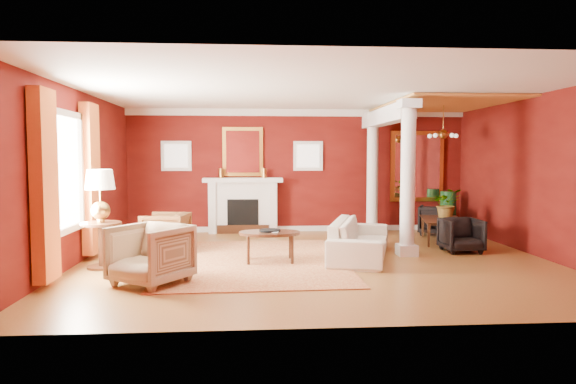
{
  "coord_description": "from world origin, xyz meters",
  "views": [
    {
      "loc": [
        -1.1,
        -8.7,
        1.79
      ],
      "look_at": [
        -0.44,
        0.49,
        1.15
      ],
      "focal_mm": 32.0,
      "sensor_mm": 36.0,
      "label": 1
    }
  ],
  "objects": [
    {
      "name": "chandelier",
      "position": [
        2.9,
        1.8,
        2.25
      ],
      "size": [
        0.6,
        0.62,
        0.75
      ],
      "color": "#A77934",
      "rests_on": "room_shell"
    },
    {
      "name": "sofa",
      "position": [
        0.81,
        0.16,
        0.45
      ],
      "size": [
        1.31,
        2.4,
        0.9
      ],
      "primitive_type": "imported",
      "rotation": [
        0.0,
        0.0,
        1.28
      ],
      "color": "white",
      "rests_on": "ground"
    },
    {
      "name": "crown_trim",
      "position": [
        0.0,
        3.46,
        2.82
      ],
      "size": [
        8.0,
        0.08,
        0.16
      ],
      "primitive_type": "cube",
      "color": "silver",
      "rests_on": "room_shell"
    },
    {
      "name": "ground",
      "position": [
        0.0,
        0.0,
        0.0
      ],
      "size": [
        8.0,
        8.0,
        0.0
      ],
      "primitive_type": "plane",
      "color": "brown",
      "rests_on": "ground"
    },
    {
      "name": "side_table",
      "position": [
        -3.5,
        -0.38,
        1.08
      ],
      "size": [
        0.63,
        0.63,
        1.59
      ],
      "rotation": [
        0.0,
        0.0,
        -0.08
      ],
      "color": "black",
      "rests_on": "ground"
    },
    {
      "name": "dining_table",
      "position": [
        2.87,
        1.63,
        0.39
      ],
      "size": [
        0.81,
        1.49,
        0.79
      ],
      "primitive_type": "imported",
      "rotation": [
        0.0,
        0.0,
        1.33
      ],
      "color": "black",
      "rests_on": "ground"
    },
    {
      "name": "amber_ceiling",
      "position": [
        2.85,
        1.75,
        2.87
      ],
      "size": [
        2.3,
        3.4,
        0.04
      ],
      "primitive_type": "cube",
      "color": "gold",
      "rests_on": "room_shell"
    },
    {
      "name": "coffee_book",
      "position": [
        -0.79,
        -0.18,
        0.63
      ],
      "size": [
        0.15,
        0.05,
        0.21
      ],
      "primitive_type": "imported",
      "rotation": [
        0.0,
        0.0,
        -0.25
      ],
      "color": "black",
      "rests_on": "coffee_table"
    },
    {
      "name": "green_urn",
      "position": [
        3.5,
        2.96,
        0.39
      ],
      "size": [
        0.41,
        0.41,
        0.99
      ],
      "color": "#15411A",
      "rests_on": "ground"
    },
    {
      "name": "coffee_table",
      "position": [
        -0.79,
        -0.11,
        0.48
      ],
      "size": [
        1.04,
        1.04,
        0.52
      ],
      "rotation": [
        0.0,
        0.0,
        -0.19
      ],
      "color": "black",
      "rests_on": "ground"
    },
    {
      "name": "left_window",
      "position": [
        -3.89,
        -0.6,
        1.42
      ],
      "size": [
        0.21,
        2.55,
        2.6
      ],
      "color": "white",
      "rests_on": "room_shell"
    },
    {
      "name": "room_shell",
      "position": [
        0.0,
        0.0,
        2.02
      ],
      "size": [
        8.04,
        7.04,
        2.92
      ],
      "color": "#63130D",
      "rests_on": "ground"
    },
    {
      "name": "base_trim",
      "position": [
        0.0,
        3.46,
        0.06
      ],
      "size": [
        8.0,
        0.08,
        0.12
      ],
      "primitive_type": "cube",
      "color": "silver",
      "rests_on": "ground"
    },
    {
      "name": "dining_chair_near",
      "position": [
        2.82,
        0.55,
        0.35
      ],
      "size": [
        0.69,
        0.65,
        0.7
      ],
      "primitive_type": "imported",
      "rotation": [
        0.0,
        0.0,
        0.02
      ],
      "color": "black",
      "rests_on": "ground"
    },
    {
      "name": "flank_window_right",
      "position": [
        0.25,
        3.46,
        1.8
      ],
      "size": [
        0.7,
        0.07,
        0.7
      ],
      "color": "silver",
      "rests_on": "room_shell"
    },
    {
      "name": "dining_mirror",
      "position": [
        2.9,
        3.45,
        1.55
      ],
      "size": [
        1.3,
        0.07,
        1.7
      ],
      "color": "gold",
      "rests_on": "room_shell"
    },
    {
      "name": "column_front",
      "position": [
        1.7,
        0.3,
        1.43
      ],
      "size": [
        0.36,
        0.36,
        2.8
      ],
      "color": "silver",
      "rests_on": "ground"
    },
    {
      "name": "fireplace",
      "position": [
        -1.3,
        3.32,
        0.65
      ],
      "size": [
        1.85,
        0.42,
        1.29
      ],
      "color": "silver",
      "rests_on": "ground"
    },
    {
      "name": "armchair_leopard",
      "position": [
        -2.72,
        1.04,
        0.4
      ],
      "size": [
        0.85,
        0.89,
        0.81
      ],
      "primitive_type": "imported",
      "rotation": [
        0.0,
        0.0,
        -1.72
      ],
      "color": "black",
      "rests_on": "ground"
    },
    {
      "name": "column_back",
      "position": [
        1.7,
        3.0,
        1.43
      ],
      "size": [
        0.36,
        0.36,
        2.8
      ],
      "color": "silver",
      "rests_on": "ground"
    },
    {
      "name": "armchair_stripe",
      "position": [
        -2.51,
        -1.51,
        0.47
      ],
      "size": [
        1.23,
        1.21,
        0.93
      ],
      "primitive_type": "imported",
      "rotation": [
        0.0,
        0.0,
        -0.6
      ],
      "color": "tan",
      "rests_on": "ground"
    },
    {
      "name": "dining_chair_far",
      "position": [
        3.1,
        2.67,
        0.37
      ],
      "size": [
        0.94,
        0.92,
        0.74
      ],
      "primitive_type": "imported",
      "rotation": [
        0.0,
        0.0,
        2.71
      ],
      "color": "black",
      "rests_on": "ground"
    },
    {
      "name": "header_beam",
      "position": [
        1.7,
        1.9,
        2.62
      ],
      "size": [
        0.3,
        3.2,
        0.32
      ],
      "primitive_type": "cube",
      "color": "silver",
      "rests_on": "column_front"
    },
    {
      "name": "flank_window_left",
      "position": [
        -2.85,
        3.46,
        1.8
      ],
      "size": [
        0.7,
        0.07,
        0.7
      ],
      "color": "silver",
      "rests_on": "room_shell"
    },
    {
      "name": "rug",
      "position": [
        -1.07,
        -0.02,
        0.01
      ],
      "size": [
        3.13,
        4.12,
        0.02
      ],
      "primitive_type": "cube",
      "rotation": [
        0.0,
        0.0,
        0.02
      ],
      "color": "maroon",
      "rests_on": "ground"
    },
    {
      "name": "overmantel_mirror",
      "position": [
        -1.3,
        3.45,
        1.9
      ],
      "size": [
        0.95,
        0.07,
        1.15
      ],
      "color": "gold",
      "rests_on": "fireplace"
    },
    {
      "name": "potted_plant",
      "position": [
        2.94,
        1.62,
        1.03
      ],
      "size": [
        0.62,
        0.68,
        0.49
      ],
      "primitive_type": "imported",
      "rotation": [
        0.0,
        0.0,
        -0.09
      ],
      "color": "#26591E",
      "rests_on": "dining_table"
    }
  ]
}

